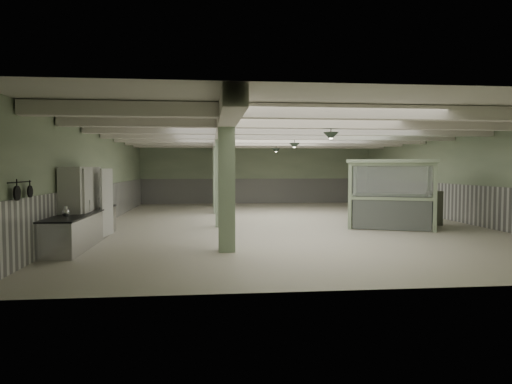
{
  "coord_description": "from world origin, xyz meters",
  "views": [
    {
      "loc": [
        -2.97,
        -17.68,
        2.14
      ],
      "look_at": [
        -1.28,
        -1.65,
        1.3
      ],
      "focal_mm": 32.0,
      "sensor_mm": 36.0,
      "label": 1
    }
  ],
  "objects": [
    {
      "name": "veg_colander",
      "position": [
        -6.57,
        -4.24,
        0.99
      ],
      "size": [
        0.49,
        0.49,
        0.18
      ],
      "primitive_type": null,
      "rotation": [
        0.0,
        0.0,
        0.25
      ],
      "color": "#424247",
      "rests_on": "prep_counter"
    },
    {
      "name": "filing_cabinet",
      "position": [
        5.51,
        -1.33,
        0.64
      ],
      "size": [
        0.42,
        0.6,
        1.29
      ],
      "primitive_type": "cube",
      "rotation": [
        0.0,
        0.0,
        0.01
      ],
      "color": "#5E6151",
      "rests_on": "floor"
    },
    {
      "name": "pitcher_near",
      "position": [
        -6.42,
        -4.56,
        1.02
      ],
      "size": [
        0.18,
        0.2,
        0.24
      ],
      "primitive_type": null,
      "rotation": [
        0.0,
        0.0,
        -0.07
      ],
      "color": "silver",
      "rests_on": "prep_counter"
    },
    {
      "name": "column_b",
      "position": [
        -2.5,
        -1.0,
        1.8
      ],
      "size": [
        0.42,
        0.42,
        3.6
      ],
      "primitive_type": "cube",
      "color": "#9CB592",
      "rests_on": "floor"
    },
    {
      "name": "pendant_front",
      "position": [
        0.5,
        -5.0,
        3.05
      ],
      "size": [
        0.44,
        0.44,
        0.22
      ],
      "primitive_type": "cone",
      "rotation": [
        3.14,
        0.0,
        0.0
      ],
      "color": "#29372B",
      "rests_on": "ceiling"
    },
    {
      "name": "beam_c",
      "position": [
        0.0,
        -2.5,
        3.42
      ],
      "size": [
        13.9,
        0.35,
        0.32
      ],
      "primitive_type": "cube",
      "color": "white",
      "rests_on": "ceiling"
    },
    {
      "name": "beam_e",
      "position": [
        0.0,
        2.5,
        3.42
      ],
      "size": [
        13.9,
        0.35,
        0.32
      ],
      "primitive_type": "cube",
      "color": "white",
      "rests_on": "ceiling"
    },
    {
      "name": "pendant_back",
      "position": [
        0.5,
        5.5,
        3.05
      ],
      "size": [
        0.44,
        0.44,
        0.22
      ],
      "primitive_type": "cone",
      "rotation": [
        3.14,
        0.0,
        0.0
      ],
      "color": "#29372B",
      "rests_on": "ceiling"
    },
    {
      "name": "column_c",
      "position": [
        -2.5,
        4.0,
        1.8
      ],
      "size": [
        0.42,
        0.42,
        3.6
      ],
      "primitive_type": "cube",
      "color": "#9CB592",
      "rests_on": "floor"
    },
    {
      "name": "column_d",
      "position": [
        -2.5,
        8.0,
        1.8
      ],
      "size": [
        0.42,
        0.42,
        3.6
      ],
      "primitive_type": "cube",
      "color": "#9CB592",
      "rests_on": "floor"
    },
    {
      "name": "wainscot_right",
      "position": [
        6.97,
        0.0,
        0.75
      ],
      "size": [
        0.05,
        19.9,
        1.5
      ],
      "primitive_type": "cube",
      "color": "white",
      "rests_on": "floor"
    },
    {
      "name": "wall_back",
      "position": [
        0.0,
        10.0,
        1.8
      ],
      "size": [
        14.0,
        0.02,
        3.6
      ],
      "primitive_type": "cube",
      "color": "#A9BA95",
      "rests_on": "floor"
    },
    {
      "name": "guard_booth",
      "position": [
        3.7,
        -1.65,
        1.68
      ],
      "size": [
        3.79,
        3.53,
        2.45
      ],
      "rotation": [
        0.0,
        0.0,
        -0.39
      ],
      "color": "#9FB591",
      "rests_on": "floor"
    },
    {
      "name": "beam_b",
      "position": [
        0.0,
        -5.0,
        3.42
      ],
      "size": [
        13.9,
        0.35,
        0.32
      ],
      "primitive_type": "cube",
      "color": "white",
      "rests_on": "ceiling"
    },
    {
      "name": "skillet_far",
      "position": [
        -6.88,
        -7.19,
        1.63
      ],
      "size": [
        0.04,
        0.26,
        0.26
      ],
      "primitive_type": "cylinder",
      "rotation": [
        0.0,
        1.57,
        0.0
      ],
      "color": "black",
      "rests_on": "hook_rail"
    },
    {
      "name": "prep_counter",
      "position": [
        -6.54,
        -4.3,
        0.46
      ],
      "size": [
        0.9,
        5.14,
        0.91
      ],
      "color": "silver",
      "rests_on": "floor"
    },
    {
      "name": "beam_f",
      "position": [
        0.0,
        5.0,
        3.42
      ],
      "size": [
        13.9,
        0.35,
        0.32
      ],
      "primitive_type": "cube",
      "color": "white",
      "rests_on": "ceiling"
    },
    {
      "name": "beam_a",
      "position": [
        0.0,
        -7.5,
        3.42
      ],
      "size": [
        13.9,
        0.35,
        0.32
      ],
      "primitive_type": "cube",
      "color": "white",
      "rests_on": "ceiling"
    },
    {
      "name": "beam_d",
      "position": [
        0.0,
        0.0,
        3.42
      ],
      "size": [
        13.9,
        0.35,
        0.32
      ],
      "primitive_type": "cube",
      "color": "white",
      "rests_on": "ceiling"
    },
    {
      "name": "column_a",
      "position": [
        -2.5,
        -6.0,
        1.8
      ],
      "size": [
        0.42,
        0.42,
        3.6
      ],
      "primitive_type": "cube",
      "color": "#9CB592",
      "rests_on": "floor"
    },
    {
      "name": "orange_bowl",
      "position": [
        -6.64,
        -3.89,
        0.94
      ],
      "size": [
        0.31,
        0.31,
        0.09
      ],
      "primitive_type": "cylinder",
      "rotation": [
        0.0,
        0.0,
        -0.34
      ],
      "color": "#B2B2B7",
      "rests_on": "prep_counter"
    },
    {
      "name": "floor",
      "position": [
        0.0,
        0.0,
        0.0
      ],
      "size": [
        20.0,
        20.0,
        0.0
      ],
      "primitive_type": "plane",
      "color": "silver",
      "rests_on": "ground"
    },
    {
      "name": "hook_rail",
      "position": [
        -6.93,
        -7.6,
        1.85
      ],
      "size": [
        0.02,
        1.2,
        0.02
      ],
      "primitive_type": "cylinder",
      "rotation": [
        1.57,
        0.0,
        0.0
      ],
      "color": "black",
      "rests_on": "wall_left"
    },
    {
      "name": "wall_front",
      "position": [
        0.0,
        -10.0,
        1.8
      ],
      "size": [
        14.0,
        0.02,
        3.6
      ],
      "primitive_type": "cube",
      "color": "#A9BA95",
      "rests_on": "floor"
    },
    {
      "name": "pendant_mid",
      "position": [
        0.5,
        0.5,
        3.05
      ],
      "size": [
        0.44,
        0.44,
        0.22
      ],
      "primitive_type": "cone",
      "rotation": [
        3.14,
        0.0,
        0.0
      ],
      "color": "#29372B",
      "rests_on": "ceiling"
    },
    {
      "name": "wall_right",
      "position": [
        7.0,
        0.0,
        1.8
      ],
      "size": [
        0.02,
        20.0,
        3.6
      ],
      "primitive_type": "cube",
      "color": "#A9BA95",
      "rests_on": "floor"
    },
    {
      "name": "wainscot_left",
      "position": [
        -6.97,
        0.0,
        0.75
      ],
      "size": [
        0.05,
        19.9,
        1.5
      ],
      "primitive_type": "cube",
      "color": "white",
      "rests_on": "floor"
    },
    {
      "name": "wainscot_back",
      "position": [
        0.0,
        9.97,
        0.75
      ],
      "size": [
        13.9,
        0.05,
        1.5
      ],
      "primitive_type": "cube",
      "color": "white",
      "rests_on": "floor"
    },
    {
      "name": "skillet_near",
      "position": [
        -6.88,
        -7.88,
        1.63
      ],
      "size": [
        0.04,
        0.31,
        0.31
      ],
      "primitive_type": "cylinder",
      "rotation": [
        0.0,
        1.57,
        0.0
      ],
      "color": "black",
      "rests_on": "hook_rail"
    },
    {
      "name": "beam_g",
      "position": [
        0.0,
        7.5,
        3.42
      ],
      "size": [
        13.9,
        0.35,
        0.32
      ],
      "primitive_type": "cube",
      "color": "white",
      "rests_on": "ceiling"
    },
    {
      "name": "pitcher_far",
      "position": [
        -6.58,
        -5.68,
        1.04
      ],
      "size": [
        0.24,
        0.26,
        0.27
      ],
      "primitive_type": null,
      "rotation": [
        0.0,
        0.0,
        -0.28
      ],
      "color": "silver",
      "rests_on": "prep_counter"
    },
    {
      "name": "girder",
      "position": [
        -2.5,
        0.0,
        3.38
      ],
      "size": [
        0.45,
        19.9,
        0.4
      ],
      "primitive_type": "cube",
      "color": "white",
      "rests_on": "ceiling"
    },
    {
      "name": "wall_left",
      "position": [
        -7.0,
        0.0,
        1.8
      ],
      "size": [
        0.02,
        20.0,
        3.6
      ],
      "primitive_type": "cube",
      "color": "#A9BA95",
      "rests_on": "floor"
    },
    {
      "name": "ceiling",
      "position": [
        0.0,
        0.0,
        3.6
      ],
      "size": [
        14.0,
        20.0,
        0.02
      ],
      "primitive_type": "cube",
      "color": "silver",
      "rests_on": "wall_back"
    },
    {
      "name": "walkin_cooler",
      "position": [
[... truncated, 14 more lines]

